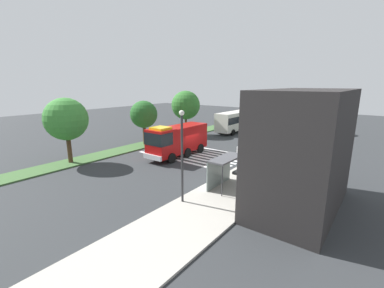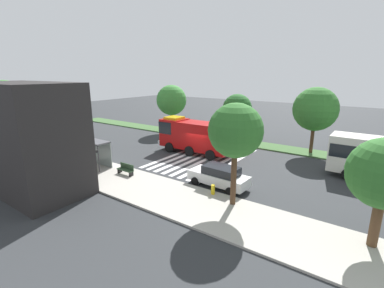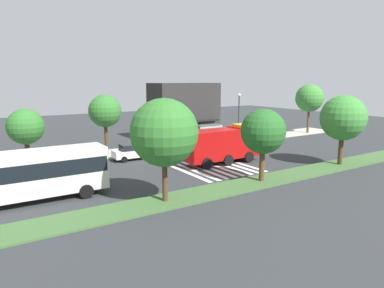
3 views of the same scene
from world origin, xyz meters
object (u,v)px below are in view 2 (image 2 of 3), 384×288
object	(u,v)px
median_tree_west	(237,109)
median_tree_center	(171,100)
fire_hydrant	(213,190)
street_lamp	(75,120)
bench_near_shelter	(126,169)
median_tree_far_west	(315,109)
sidewalk_tree_east	(6,97)
sidewalk_tree_center	(236,131)
parked_car_mid	(219,176)
bus_stop_shelter	(96,147)
fire_truck	(193,135)

from	to	relation	value
median_tree_west	median_tree_center	xyz separation A→B (m)	(10.50, -0.00, 0.49)
median_tree_west	fire_hydrant	bearing A→B (deg)	110.75
fire_hydrant	street_lamp	bearing A→B (deg)	0.35
bench_near_shelter	median_tree_far_west	distance (m)	20.15
street_lamp	fire_hydrant	xyz separation A→B (m)	(-16.26, -0.10, -3.42)
median_tree_west	sidewalk_tree_east	bearing A→B (deg)	32.11
median_tree_center	fire_hydrant	size ratio (longest dim) A/B	9.64
sidewalk_tree_center	median_tree_west	size ratio (longest dim) A/B	1.13
bench_near_shelter	street_lamp	size ratio (longest dim) A/B	0.25
sidewalk_tree_center	parked_car_mid	bearing A→B (deg)	-43.69
bus_stop_shelter	fire_hydrant	bearing A→B (deg)	-175.88
fire_truck	sidewalk_tree_east	size ratio (longest dim) A/B	1.12
sidewalk_tree_center	median_tree_center	bearing A→B (deg)	-41.00
street_lamp	fire_hydrant	size ratio (longest dim) A/B	9.18
sidewalk_tree_east	median_tree_west	size ratio (longest dim) A/B	1.28
street_lamp	sidewalk_tree_center	xyz separation A→B (m)	(-18.07, 0.40, 1.12)
sidewalk_tree_east	median_tree_far_west	bearing A→B (deg)	-155.21
median_tree_far_west	fire_hydrant	world-z (taller)	median_tree_far_west
fire_truck	median_tree_far_west	bearing A→B (deg)	-146.50
street_lamp	median_tree_center	size ratio (longest dim) A/B	0.95
parked_car_mid	bench_near_shelter	world-z (taller)	parked_car_mid
fire_hydrant	sidewalk_tree_center	bearing A→B (deg)	164.63
parked_car_mid	median_tree_far_west	bearing A→B (deg)	-102.39
parked_car_mid	sidewalk_tree_east	world-z (taller)	sidewalk_tree_east
median_tree_far_west	median_tree_west	xyz separation A→B (m)	(8.99, 0.00, -0.65)
bus_stop_shelter	sidewalk_tree_center	world-z (taller)	sidewalk_tree_center
bench_near_shelter	street_lamp	distance (m)	8.83
street_lamp	sidewalk_tree_east	world-z (taller)	sidewalk_tree_east
sidewalk_tree_east	bench_near_shelter	bearing A→B (deg)	179.02
fire_hydrant	median_tree_west	bearing A→B (deg)	-69.25
median_tree_center	bench_near_shelter	bearing A→B (deg)	116.83
fire_hydrant	median_tree_center	bearing A→B (deg)	-43.10
parked_car_mid	fire_hydrant	distance (m)	1.80
bench_near_shelter	median_tree_far_west	bearing A→B (deg)	-125.16
median_tree_far_west	median_tree_west	bearing A→B (deg)	0.00
bus_stop_shelter	median_tree_far_west	size ratio (longest dim) A/B	0.50
parked_car_mid	street_lamp	distance (m)	16.17
bus_stop_shelter	street_lamp	bearing A→B (deg)	-10.56
parked_car_mid	median_tree_far_west	xyz separation A→B (m)	(-3.71, -13.52, 3.98)
median_tree_far_west	median_tree_center	size ratio (longest dim) A/B	1.04
bench_near_shelter	fire_hydrant	bearing A→B (deg)	-173.76
sidewalk_tree_center	median_tree_center	xyz separation A→B (m)	(18.08, -15.72, -0.34)
fire_truck	street_lamp	size ratio (longest dim) A/B	1.31
fire_truck	fire_hydrant	size ratio (longest dim) A/B	12.05
bus_stop_shelter	sidewalk_tree_east	bearing A→B (deg)	-1.14
sidewalk_tree_east	fire_truck	bearing A→B (deg)	-159.90
sidewalk_tree_east	fire_hydrant	xyz separation A→B (m)	(-30.81, -0.50, -5.04)
parked_car_mid	street_lamp	xyz separation A→B (m)	(15.78, 1.80, 3.05)
bus_stop_shelter	fire_hydrant	distance (m)	12.22
sidewalk_tree_center	fire_hydrant	size ratio (longest dim) A/B	9.51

